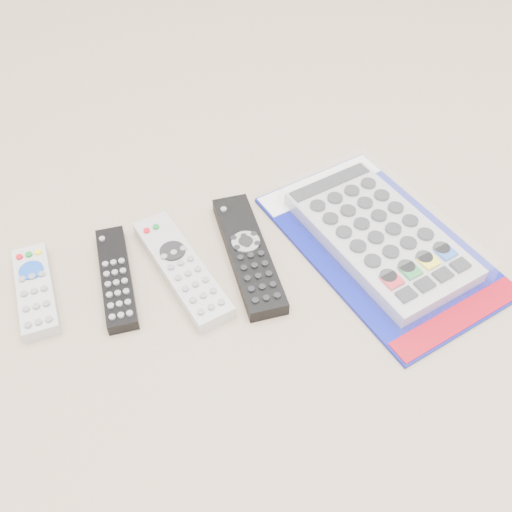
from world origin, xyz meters
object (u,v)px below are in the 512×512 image
object	(u,v)px
remote_small_grey	(36,290)
remote_slim_black	(116,278)
remote_silver_dvd	(182,268)
remote_large_black	(248,253)
jumbo_remote_packaged	(380,234)

from	to	relation	value
remote_small_grey	remote_slim_black	size ratio (longest dim) A/B	0.85
remote_silver_dvd	remote_large_black	bearing A→B (deg)	-14.32
remote_slim_black	remote_silver_dvd	size ratio (longest dim) A/B	0.83
remote_slim_black	jumbo_remote_packaged	world-z (taller)	jumbo_remote_packaged
remote_slim_black	remote_large_black	bearing A→B (deg)	-2.00
remote_silver_dvd	remote_large_black	distance (m)	0.09
remote_small_grey	jumbo_remote_packaged	bearing A→B (deg)	-9.01
remote_small_grey	jumbo_remote_packaged	distance (m)	0.47
remote_large_black	jumbo_remote_packaged	distance (m)	0.19
remote_large_black	jumbo_remote_packaged	bearing A→B (deg)	-6.64
remote_small_grey	remote_silver_dvd	xyz separation A→B (m)	(0.19, -0.03, 0.00)
remote_silver_dvd	jumbo_remote_packaged	world-z (taller)	jumbo_remote_packaged
remote_small_grey	remote_silver_dvd	world-z (taller)	same
remote_small_grey	remote_slim_black	distance (m)	0.10
remote_slim_black	remote_silver_dvd	world-z (taller)	remote_silver_dvd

